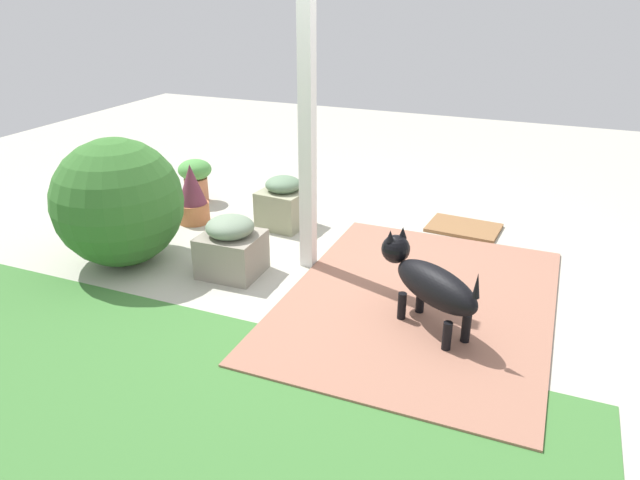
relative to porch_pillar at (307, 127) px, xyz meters
The scene contains 11 objects.
ground_plane 1.13m from the porch_pillar, 167.42° to the right, with size 12.00×12.00×0.00m, color #B3B1A1.
brick_path 1.49m from the porch_pillar, 164.67° to the left, with size 1.80×2.40×0.02m, color #9D6953.
lawn_patch 2.63m from the porch_pillar, 80.71° to the left, with size 5.20×2.80×0.01m, color #3F7635.
porch_pillar is the anchor object (origin of this frame).
stone_planter_nearest 1.22m from the porch_pillar, 50.93° to the right, with size 0.43×0.44×0.47m.
stone_planter_mid 1.08m from the porch_pillar, 37.66° to the left, with size 0.46×0.43×0.47m.
round_shrub 1.60m from the porch_pillar, 20.21° to the left, with size 1.01×1.01×1.01m, color #356C2B.
terracotta_pot_broad 2.07m from the porch_pillar, 28.95° to the right, with size 0.34×0.34×0.44m.
terracotta_pot_spiky 1.65m from the porch_pillar, 17.04° to the right, with size 0.29×0.29×0.56m.
dog 1.45m from the porch_pillar, 152.29° to the left, with size 0.77×0.62×0.58m.
doormat 1.92m from the porch_pillar, 130.44° to the right, with size 0.63×0.44×0.03m, color olive.
Camera 1 is at (-1.48, 3.91, 2.08)m, focal length 32.90 mm.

